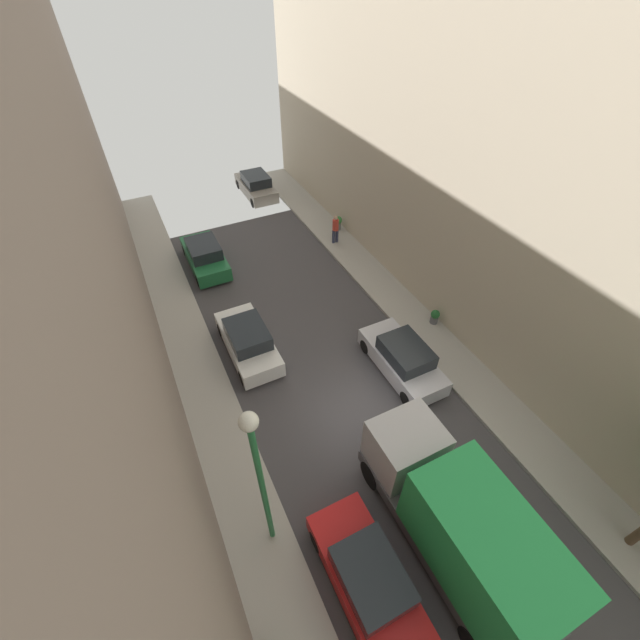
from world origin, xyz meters
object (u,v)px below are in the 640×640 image
(pedestrian, at_px, (335,228))
(potted_plant_1, at_px, (435,316))
(parked_car_left_2, at_px, (248,341))
(parked_car_right_2, at_px, (256,186))
(parked_car_right_1, at_px, (403,359))
(parked_car_left_3, at_px, (205,256))
(parked_car_left_1, at_px, (368,578))
(potted_plant_0, at_px, (338,222))
(delivery_truck, at_px, (460,524))
(lamp_post, at_px, (259,470))

(pedestrian, height_order, potted_plant_1, pedestrian)
(parked_car_left_2, bearing_deg, parked_car_right_2, 68.86)
(parked_car_right_1, bearing_deg, parked_car_right_2, 90.00)
(parked_car_left_2, height_order, potted_plant_1, parked_car_left_2)
(parked_car_left_2, distance_m, parked_car_left_3, 7.16)
(parked_car_left_3, height_order, pedestrian, pedestrian)
(parked_car_left_3, bearing_deg, parked_car_left_1, -90.00)
(parked_car_left_3, xyz_separation_m, pedestrian, (7.43, -1.14, 0.35))
(parked_car_right_1, height_order, parked_car_right_2, same)
(parked_car_right_1, height_order, potted_plant_1, parked_car_right_1)
(parked_car_right_2, relative_size, pedestrian, 2.44)
(parked_car_right_1, distance_m, potted_plant_0, 11.40)
(parked_car_right_1, height_order, delivery_truck, delivery_truck)
(pedestrian, height_order, potted_plant_0, pedestrian)
(parked_car_left_3, height_order, lamp_post, lamp_post)
(pedestrian, relative_size, potted_plant_1, 2.40)
(parked_car_left_3, xyz_separation_m, delivery_truck, (2.70, -17.35, 1.07))
(parked_car_left_3, distance_m, parked_car_right_1, 12.22)
(parked_car_left_1, xyz_separation_m, parked_car_right_1, (5.40, 6.19, 0.00))
(parked_car_left_2, bearing_deg, parked_car_right_1, -35.15)
(parked_car_left_2, distance_m, potted_plant_0, 10.99)
(pedestrian, distance_m, lamp_post, 16.81)
(parked_car_left_1, height_order, parked_car_left_2, same)
(parked_car_left_3, distance_m, lamp_post, 15.29)
(delivery_truck, relative_size, lamp_post, 1.03)
(pedestrian, xyz_separation_m, lamp_post, (-9.33, -13.61, 3.21))
(parked_car_right_1, relative_size, potted_plant_0, 4.92)
(lamp_post, bearing_deg, potted_plant_0, 55.54)
(delivery_truck, bearing_deg, parked_car_left_3, 98.85)
(parked_car_right_1, bearing_deg, potted_plant_0, 75.43)
(parked_car_left_1, relative_size, pedestrian, 2.44)
(delivery_truck, height_order, potted_plant_0, delivery_truck)
(delivery_truck, distance_m, potted_plant_0, 18.33)
(parked_car_left_1, relative_size, parked_car_right_2, 1.00)
(potted_plant_0, bearing_deg, parked_car_right_2, 113.07)
(parked_car_right_2, distance_m, potted_plant_1, 16.39)
(parked_car_left_1, bearing_deg, lamp_post, 128.25)
(parked_car_left_2, distance_m, delivery_truck, 10.60)
(parked_car_left_3, relative_size, parked_car_right_2, 1.00)
(parked_car_left_1, height_order, parked_car_right_1, same)
(delivery_truck, bearing_deg, parked_car_right_2, 83.62)
(potted_plant_0, bearing_deg, potted_plant_1, -89.41)
(parked_car_left_1, height_order, pedestrian, pedestrian)
(potted_plant_0, bearing_deg, pedestrian, -124.70)
(lamp_post, bearing_deg, parked_car_left_3, 82.66)
(parked_car_left_2, xyz_separation_m, parked_car_left_3, (0.00, 7.16, 0.00))
(parked_car_right_1, height_order, lamp_post, lamp_post)
(parked_car_left_1, bearing_deg, pedestrian, 65.11)
(pedestrian, distance_m, potted_plant_0, 1.54)
(parked_car_left_1, height_order, potted_plant_1, parked_car_left_1)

